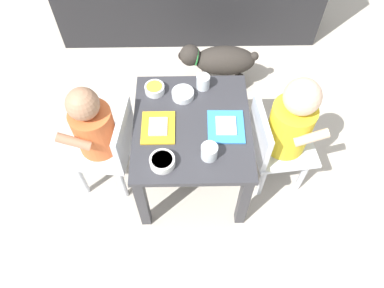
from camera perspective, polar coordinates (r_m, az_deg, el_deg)
name	(u,v)px	position (r m, az deg, el deg)	size (l,w,h in m)	color
ground_plane	(192,174)	(1.95, 0.00, -4.60)	(7.00, 7.00, 0.00)	beige
dining_table	(192,135)	(1.65, 0.00, 1.42)	(0.51, 0.57, 0.43)	#333338
seated_child_left	(97,131)	(1.66, -14.53, 2.00)	(0.31, 0.31, 0.65)	silver
seated_child_right	(288,125)	(1.65, 14.68, 2.81)	(0.31, 0.31, 0.68)	silver
dog	(220,61)	(2.18, 4.28, 12.73)	(0.46, 0.18, 0.31)	#332D28
food_tray_left	(158,127)	(1.58, -5.25, 2.59)	(0.14, 0.17, 0.02)	gold
food_tray_right	(226,126)	(1.58, 5.26, 2.73)	(0.16, 0.18, 0.02)	#388CD8
water_cup_left	(203,83)	(1.70, 1.72, 9.46)	(0.06, 0.06, 0.07)	white
water_cup_right	(209,152)	(1.47, 2.68, -1.30)	(0.07, 0.07, 0.07)	white
veggie_bowl_near	(162,161)	(1.47, -4.61, -2.69)	(0.10, 0.10, 0.04)	white
cereal_bowl_left_side	(183,94)	(1.67, -1.42, 7.74)	(0.10, 0.10, 0.03)	white
cereal_bowl_right_side	(155,89)	(1.70, -5.80, 8.51)	(0.09, 0.09, 0.03)	white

